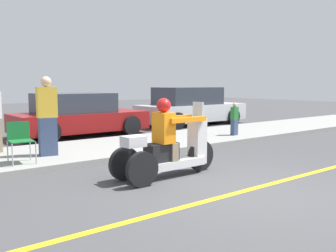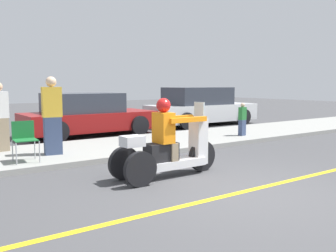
{
  "view_description": "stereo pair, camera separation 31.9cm",
  "coord_description": "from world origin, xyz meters",
  "px_view_note": "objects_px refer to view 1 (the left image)",
  "views": [
    {
      "loc": [
        -4.54,
        -3.82,
        1.7
      ],
      "look_at": [
        -0.39,
        1.48,
        0.94
      ],
      "focal_mm": 40.0,
      "sensor_mm": 36.0,
      "label": 1
    },
    {
      "loc": [
        -4.28,
        -4.01,
        1.7
      ],
      "look_at": [
        -0.39,
        1.48,
        0.94
      ],
      "focal_mm": 40.0,
      "sensor_mm": 36.0,
      "label": 2
    }
  ],
  "objects_px": {
    "spectator_far_back": "(234,119)",
    "parked_car_lot_left": "(191,107)",
    "motorcycle_trike": "(168,149)",
    "folding_chair_curbside": "(20,138)",
    "parked_car_lot_center": "(78,116)",
    "spectator_mid_group": "(47,118)"
  },
  "relations": [
    {
      "from": "motorcycle_trike",
      "to": "parked_car_lot_center",
      "type": "bearing_deg",
      "value": 80.17
    },
    {
      "from": "spectator_far_back",
      "to": "parked_car_lot_center",
      "type": "bearing_deg",
      "value": 133.78
    },
    {
      "from": "motorcycle_trike",
      "to": "folding_chair_curbside",
      "type": "bearing_deg",
      "value": 128.71
    },
    {
      "from": "spectator_far_back",
      "to": "folding_chair_curbside",
      "type": "xyz_separation_m",
      "value": [
        -6.47,
        -0.1,
        0.02
      ]
    },
    {
      "from": "motorcycle_trike",
      "to": "parked_car_lot_center",
      "type": "distance_m",
      "value": 6.22
    },
    {
      "from": "spectator_mid_group",
      "to": "spectator_far_back",
      "type": "relative_size",
      "value": 1.73
    },
    {
      "from": "parked_car_lot_left",
      "to": "spectator_far_back",
      "type": "bearing_deg",
      "value": -112.58
    },
    {
      "from": "folding_chair_curbside",
      "to": "motorcycle_trike",
      "type": "bearing_deg",
      "value": -51.29
    },
    {
      "from": "motorcycle_trike",
      "to": "folding_chair_curbside",
      "type": "height_order",
      "value": "motorcycle_trike"
    },
    {
      "from": "motorcycle_trike",
      "to": "folding_chair_curbside",
      "type": "relative_size",
      "value": 2.65
    },
    {
      "from": "folding_chair_curbside",
      "to": "parked_car_lot_center",
      "type": "bearing_deg",
      "value": 51.61
    },
    {
      "from": "spectator_mid_group",
      "to": "folding_chair_curbside",
      "type": "bearing_deg",
      "value": -150.56
    },
    {
      "from": "spectator_far_back",
      "to": "parked_car_lot_left",
      "type": "xyz_separation_m",
      "value": [
        1.6,
        3.85,
        0.13
      ]
    },
    {
      "from": "motorcycle_trike",
      "to": "spectator_far_back",
      "type": "bearing_deg",
      "value": 28.56
    },
    {
      "from": "spectator_far_back",
      "to": "folding_chair_curbside",
      "type": "distance_m",
      "value": 6.47
    },
    {
      "from": "motorcycle_trike",
      "to": "spectator_mid_group",
      "type": "relative_size",
      "value": 1.25
    },
    {
      "from": "spectator_mid_group",
      "to": "parked_car_lot_center",
      "type": "height_order",
      "value": "spectator_mid_group"
    },
    {
      "from": "parked_car_lot_center",
      "to": "parked_car_lot_left",
      "type": "bearing_deg",
      "value": 2.28
    },
    {
      "from": "spectator_mid_group",
      "to": "folding_chair_curbside",
      "type": "relative_size",
      "value": 2.13
    },
    {
      "from": "folding_chair_curbside",
      "to": "parked_car_lot_left",
      "type": "xyz_separation_m",
      "value": [
        8.07,
        3.95,
        0.11
      ]
    },
    {
      "from": "motorcycle_trike",
      "to": "parked_car_lot_center",
      "type": "xyz_separation_m",
      "value": [
        1.06,
        6.13,
        0.14
      ]
    },
    {
      "from": "spectator_mid_group",
      "to": "spectator_far_back",
      "type": "height_order",
      "value": "spectator_mid_group"
    }
  ]
}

